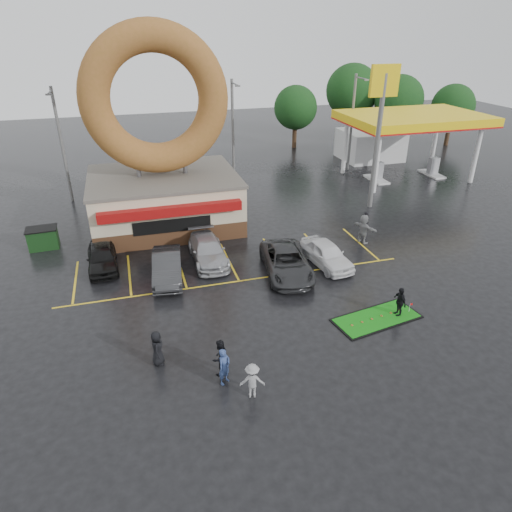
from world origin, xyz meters
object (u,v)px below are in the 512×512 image
object	(u,v)px
car_dgrey	(167,267)
gas_station	(393,132)
streetlight_right	(352,121)
donut_shop	(162,164)
car_silver	(208,251)
person_blue	(224,366)
car_grey	(286,262)
shell_sign	(381,112)
car_black	(102,257)
putting_green	(377,318)
streetlight_left	(61,143)
car_white	(327,254)
dumpster	(43,239)
streetlight_mid	(233,130)
person_cameraman	(400,302)

from	to	relation	value
car_dgrey	gas_station	bearing A→B (deg)	40.37
gas_station	streetlight_right	bearing A→B (deg)	166.25
donut_shop	car_silver	bearing A→B (deg)	-74.90
car_silver	person_blue	world-z (taller)	person_blue
car_dgrey	car_grey	xyz separation A→B (m)	(6.73, -1.37, 0.00)
donut_shop	shell_sign	size ratio (longest dim) A/B	1.27
car_black	putting_green	xyz separation A→B (m)	(13.10, -9.30, -0.68)
streetlight_left	car_silver	distance (m)	16.66
car_grey	person_blue	size ratio (longest dim) A/B	3.30
gas_station	streetlight_left	distance (m)	30.04
car_dgrey	car_silver	world-z (taller)	car_dgrey
streetlight_left	putting_green	bearing A→B (deg)	-54.61
shell_sign	car_silver	world-z (taller)	shell_sign
car_white	car_black	bearing A→B (deg)	158.07
dumpster	putting_green	bearing A→B (deg)	-41.08
streetlight_mid	person_blue	world-z (taller)	streetlight_mid
donut_shop	streetlight_mid	bearing A→B (deg)	48.62
dumpster	person_cameraman	bearing A→B (deg)	-39.20
donut_shop	gas_station	distance (m)	24.35
car_dgrey	car_silver	distance (m)	3.03
dumpster	car_grey	bearing A→B (deg)	-31.42
streetlight_left	person_cameraman	size ratio (longest dim) A/B	5.67
streetlight_right	putting_green	world-z (taller)	streetlight_right
car_dgrey	dumpster	size ratio (longest dim) A/B	2.54
person_blue	person_cameraman	world-z (taller)	person_blue
person_blue	person_cameraman	distance (m)	9.71
shell_sign	person_cameraman	distance (m)	16.76
streetlight_left	putting_green	xyz separation A→B (m)	(15.66, -22.04, -4.75)
person_cameraman	dumpster	bearing A→B (deg)	-127.61
streetlight_left	car_black	bearing A→B (deg)	-78.65
dumpster	streetlight_mid	bearing A→B (deg)	29.96
car_grey	car_black	bearing A→B (deg)	168.34
donut_shop	car_black	distance (m)	8.21
car_grey	shell_sign	bearing A→B (deg)	47.97
streetlight_left	car_grey	size ratio (longest dim) A/B	1.65
shell_sign	putting_green	xyz separation A→B (m)	(-7.34, -14.12, -7.34)
car_dgrey	person_blue	xyz separation A→B (m)	(1.26, -9.28, 0.07)
gas_station	car_silver	bearing A→B (deg)	-145.51
person_blue	putting_green	xyz separation A→B (m)	(8.26, 2.29, -0.79)
shell_sign	car_grey	bearing A→B (deg)	-139.98
shell_sign	streetlight_mid	bearing A→B (deg)	135.27
car_white	putting_green	world-z (taller)	car_white
car_silver	gas_station	bearing A→B (deg)	34.55
person_cameraman	gas_station	bearing A→B (deg)	149.13
streetlight_right	car_black	bearing A→B (deg)	-147.84
car_black	person_blue	world-z (taller)	person_blue
shell_sign	car_white	distance (m)	12.88
shell_sign	streetlight_right	world-z (taller)	shell_sign
shell_sign	dumpster	bearing A→B (deg)	-178.05
car_grey	person_blue	distance (m)	9.62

